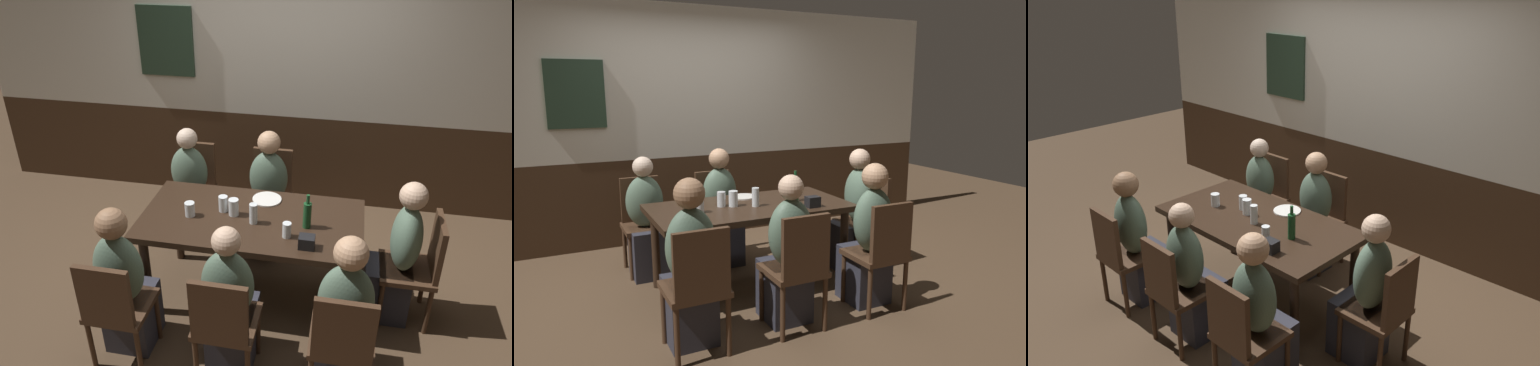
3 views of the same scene
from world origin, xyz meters
TOP-DOWN VIEW (x-y plane):
  - ground_plane at (0.00, 0.00)m, footprint 12.00×12.00m
  - wall_back at (-0.01, 1.65)m, footprint 6.40×0.13m
  - dining_table at (0.00, 0.00)m, footprint 1.67×0.86m
  - chair_left_near at (-0.73, -0.85)m, footprint 0.40×0.40m
  - chair_head_east at (1.25, 0.00)m, footprint 0.40×0.40m
  - chair_mid_far at (0.00, 0.85)m, footprint 0.40×0.40m
  - chair_left_far at (-0.73, 0.85)m, footprint 0.40×0.40m
  - chair_right_near at (0.73, -0.85)m, footprint 0.40×0.40m
  - chair_mid_near at (0.00, -0.85)m, footprint 0.40×0.40m
  - person_left_near at (-0.73, -0.69)m, footprint 0.34×0.37m
  - person_head_east at (1.09, 0.00)m, footprint 0.37×0.34m
  - person_mid_far at (-0.00, 0.69)m, footprint 0.34×0.37m
  - person_left_far at (-0.73, 0.68)m, footprint 0.34×0.37m
  - person_right_near at (0.73, -0.69)m, footprint 0.34×0.37m
  - person_mid_near at (0.00, -0.68)m, footprint 0.34×0.37m
  - beer_glass_half at (0.03, -0.07)m, footprint 0.06×0.06m
  - pint_glass_pale at (-0.23, 0.05)m, footprint 0.07×0.07m
  - tumbler_short at (-0.14, 0.01)m, footprint 0.08×0.08m
  - highball_clear at (0.29, -0.20)m, footprint 0.06×0.06m
  - pint_glass_stout at (-0.46, -0.06)m, footprint 0.08×0.08m
  - beer_bottle_green at (0.42, -0.04)m, footprint 0.06×0.06m
  - plate_white_large at (0.07, 0.28)m, footprint 0.23×0.23m
  - condiment_caddy at (0.45, -0.30)m, footprint 0.11×0.09m

SIDE VIEW (x-z plane):
  - ground_plane at x=0.00m, z-range 0.00..0.00m
  - person_left_far at x=-0.73m, z-range -0.09..1.02m
  - person_mid_near at x=0.00m, z-range -0.09..1.03m
  - person_mid_far at x=0.00m, z-range -0.09..1.05m
  - person_head_east at x=1.09m, z-range -0.09..1.07m
  - person_right_near at x=0.73m, z-range -0.09..1.07m
  - person_left_near at x=-0.73m, z-range -0.09..1.08m
  - chair_left_near at x=-0.73m, z-range 0.06..0.94m
  - chair_head_east at x=1.25m, z-range 0.06..0.94m
  - chair_mid_far at x=0.00m, z-range 0.06..0.94m
  - chair_left_far at x=-0.73m, z-range 0.06..0.94m
  - chair_right_near at x=0.73m, z-range 0.06..0.94m
  - chair_mid_near at x=0.00m, z-range 0.06..0.94m
  - dining_table at x=0.00m, z-range 0.29..1.03m
  - plate_white_large at x=0.07m, z-range 0.74..0.75m
  - condiment_caddy at x=0.45m, z-range 0.74..0.83m
  - pint_glass_stout at x=-0.46m, z-range 0.73..0.85m
  - highball_clear at x=0.29m, z-range 0.73..0.85m
  - tumbler_short at x=-0.14m, z-range 0.73..0.86m
  - pint_glass_pale at x=-0.23m, z-range 0.73..0.86m
  - beer_glass_half at x=0.03m, z-range 0.73..0.89m
  - beer_bottle_green at x=0.42m, z-range 0.71..0.98m
  - wall_back at x=-0.01m, z-range 0.00..2.60m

